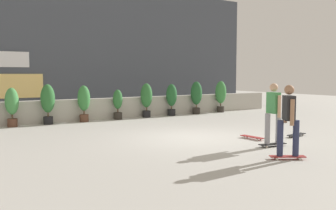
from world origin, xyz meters
The scene contains 15 objects.
ground_plane centered at (0.00, 0.00, 0.00)m, with size 48.00×48.00×0.00m, color #B2AFA8.
planter_wall centered at (0.00, 6.00, 0.45)m, with size 18.00×0.40×0.90m, color #B2ADA3.
building_backdrop centered at (-0.01, 10.00, 3.25)m, with size 20.00×2.08×6.50m.
potted_plant_1 centered at (-4.22, 5.55, 0.83)m, with size 0.48×0.48×1.44m.
potted_plant_2 centered at (-2.92, 5.55, 0.91)m, with size 0.54×0.54×1.55m.
potted_plant_3 centered at (-1.47, 5.55, 0.86)m, with size 0.50×0.50×1.48m.
potted_plant_4 centered at (0.03, 5.55, 0.71)m, with size 0.41×0.41×1.28m.
potted_plant_5 centered at (1.44, 5.55, 0.89)m, with size 0.53×0.53×1.53m.
potted_plant_6 centered at (2.78, 5.55, 0.86)m, with size 0.50×0.50×1.48m.
potted_plant_7 centered at (4.22, 5.55, 0.93)m, with size 0.55×0.55×1.58m.
potted_plant_8 centered at (5.77, 5.55, 0.93)m, with size 0.56×0.56×1.59m.
skater_by_wall_right centered at (0.05, -3.48, 0.94)m, with size 0.78×0.60×1.70m.
skater_far_left centered at (0.94, -2.24, 0.94)m, with size 0.82×0.55×1.70m.
skateboard_near_camera centered at (1.32, -1.11, 0.06)m, with size 0.24×0.81×0.08m.
skateboard_aside centered at (2.82, -1.52, 0.06)m, with size 0.82×0.32×0.08m.
Camera 1 is at (-6.79, -9.14, 1.93)m, focal length 40.28 mm.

